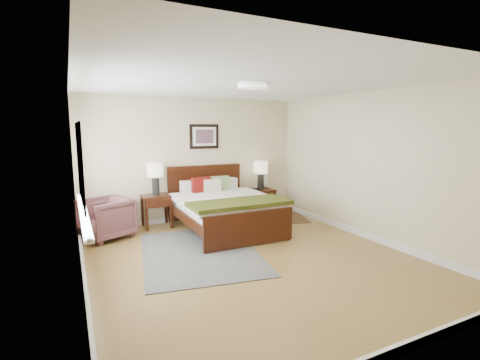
{
  "coord_description": "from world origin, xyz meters",
  "views": [
    {
      "loc": [
        -2.31,
        -4.28,
        1.88
      ],
      "look_at": [
        0.18,
        0.74,
        1.05
      ],
      "focal_mm": 26.0,
      "sensor_mm": 36.0,
      "label": 1
    }
  ],
  "objects_px": {
    "nightstand_right": "(261,199)",
    "lamp_right": "(261,170)",
    "nightstand_left": "(157,202)",
    "armchair": "(106,218)",
    "lamp_left": "(155,173)",
    "bed": "(224,203)",
    "rug_persian": "(200,252)"
  },
  "relations": [
    {
      "from": "nightstand_left",
      "to": "lamp_right",
      "type": "distance_m",
      "value": 2.35
    },
    {
      "from": "nightstand_left",
      "to": "lamp_left",
      "type": "bearing_deg",
      "value": 90.0
    },
    {
      "from": "nightstand_left",
      "to": "armchair",
      "type": "bearing_deg",
      "value": -162.3
    },
    {
      "from": "bed",
      "to": "lamp_right",
      "type": "bearing_deg",
      "value": 32.56
    },
    {
      "from": "nightstand_left",
      "to": "lamp_left",
      "type": "distance_m",
      "value": 0.54
    },
    {
      "from": "lamp_right",
      "to": "rug_persian",
      "type": "relative_size",
      "value": 0.26
    },
    {
      "from": "nightstand_right",
      "to": "lamp_right",
      "type": "relative_size",
      "value": 0.92
    },
    {
      "from": "nightstand_right",
      "to": "armchair",
      "type": "height_order",
      "value": "armchair"
    },
    {
      "from": "bed",
      "to": "nightstand_left",
      "type": "relative_size",
      "value": 3.3
    },
    {
      "from": "bed",
      "to": "rug_persian",
      "type": "xyz_separation_m",
      "value": [
        -0.82,
        -0.93,
        -0.51
      ]
    },
    {
      "from": "nightstand_left",
      "to": "nightstand_right",
      "type": "distance_m",
      "value": 2.3
    },
    {
      "from": "nightstand_left",
      "to": "rug_persian",
      "type": "distance_m",
      "value": 1.78
    },
    {
      "from": "bed",
      "to": "rug_persian",
      "type": "bearing_deg",
      "value": -131.34
    },
    {
      "from": "lamp_left",
      "to": "bed",
      "type": "bearing_deg",
      "value": -36.24
    },
    {
      "from": "nightstand_right",
      "to": "armchair",
      "type": "distance_m",
      "value": 3.25
    },
    {
      "from": "nightstand_left",
      "to": "armchair",
      "type": "xyz_separation_m",
      "value": [
        -0.94,
        -0.3,
        -0.15
      ]
    },
    {
      "from": "bed",
      "to": "armchair",
      "type": "bearing_deg",
      "value": 167.09
    },
    {
      "from": "nightstand_right",
      "to": "lamp_right",
      "type": "distance_m",
      "value": 0.62
    },
    {
      "from": "nightstand_right",
      "to": "lamp_left",
      "type": "distance_m",
      "value": 2.4
    },
    {
      "from": "lamp_left",
      "to": "armchair",
      "type": "height_order",
      "value": "lamp_left"
    },
    {
      "from": "armchair",
      "to": "nightstand_right",
      "type": "bearing_deg",
      "value": 71.5
    },
    {
      "from": "bed",
      "to": "nightstand_left",
      "type": "distance_m",
      "value": 1.31
    },
    {
      "from": "nightstand_left",
      "to": "armchair",
      "type": "height_order",
      "value": "armchair"
    },
    {
      "from": "lamp_left",
      "to": "lamp_right",
      "type": "bearing_deg",
      "value": 0.0
    },
    {
      "from": "nightstand_left",
      "to": "rug_persian",
      "type": "xyz_separation_m",
      "value": [
        0.25,
        -1.69,
        -0.49
      ]
    },
    {
      "from": "nightstand_left",
      "to": "lamp_left",
      "type": "xyz_separation_m",
      "value": [
        0.0,
        0.02,
        0.54
      ]
    },
    {
      "from": "armchair",
      "to": "rug_persian",
      "type": "bearing_deg",
      "value": 16.76
    },
    {
      "from": "lamp_left",
      "to": "rug_persian",
      "type": "height_order",
      "value": "lamp_left"
    },
    {
      "from": "armchair",
      "to": "nightstand_left",
      "type": "bearing_deg",
      "value": 83.76
    },
    {
      "from": "lamp_left",
      "to": "lamp_right",
      "type": "xyz_separation_m",
      "value": [
        2.3,
        0.0,
        -0.07
      ]
    },
    {
      "from": "lamp_right",
      "to": "rug_persian",
      "type": "distance_m",
      "value": 2.84
    },
    {
      "from": "lamp_right",
      "to": "lamp_left",
      "type": "bearing_deg",
      "value": 180.0
    }
  ]
}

